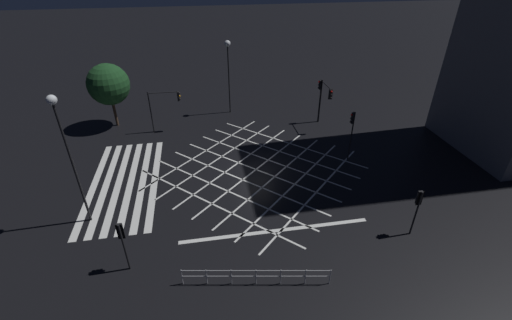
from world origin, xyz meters
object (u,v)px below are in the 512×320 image
at_px(traffic_light_median_north, 352,127).
at_px(traffic_light_sw_cross, 166,102).
at_px(traffic_light_nw_cross, 320,92).
at_px(street_lamp_east, 63,134).
at_px(street_lamp_west, 228,58).
at_px(traffic_light_nw_main, 326,96).
at_px(street_tree_near, 108,85).
at_px(traffic_light_se_main, 122,237).
at_px(traffic_light_ne_main, 418,204).

distance_m(traffic_light_median_north, traffic_light_sw_cross, 17.23).
bearing_deg(traffic_light_nw_cross, street_lamp_east, 31.58).
bearing_deg(street_lamp_west, traffic_light_nw_main, 58.27).
height_order(traffic_light_sw_cross, street_tree_near, street_tree_near).
height_order(street_lamp_east, street_tree_near, street_lamp_east).
bearing_deg(street_tree_near, traffic_light_se_main, 11.01).
bearing_deg(street_lamp_east, street_tree_near, -177.44).
bearing_deg(traffic_light_ne_main, traffic_light_median_north, 2.83).
distance_m(traffic_light_ne_main, traffic_light_nw_main, 15.53).
relative_size(traffic_light_sw_cross, traffic_light_nw_main, 0.92).
relative_size(street_lamp_west, street_tree_near, 1.22).
relative_size(traffic_light_sw_cross, street_lamp_west, 0.53).
height_order(traffic_light_se_main, traffic_light_ne_main, traffic_light_ne_main).
xyz_separation_m(traffic_light_nw_main, street_lamp_east, (10.73, -19.86, 3.10)).
height_order(traffic_light_median_north, traffic_light_ne_main, traffic_light_median_north).
relative_size(traffic_light_median_north, traffic_light_nw_cross, 0.99).
bearing_deg(street_lamp_east, street_lamp_west, 145.60).
relative_size(traffic_light_se_main, traffic_light_nw_main, 0.72).
xyz_separation_m(traffic_light_median_north, traffic_light_nw_main, (-6.55, 0.18, 0.14)).
bearing_deg(street_lamp_west, traffic_light_nw_cross, 64.93).
xyz_separation_m(traffic_light_median_north, street_lamp_west, (-11.99, -8.61, 2.77)).
bearing_deg(traffic_light_median_north, traffic_light_ne_main, 92.83).
bearing_deg(traffic_light_median_north, street_tree_near, -27.56).
relative_size(traffic_light_median_north, traffic_light_se_main, 1.37).
xyz_separation_m(traffic_light_ne_main, traffic_light_nw_main, (-15.49, -0.27, 0.97)).
height_order(traffic_light_nw_cross, street_lamp_east, street_lamp_east).
relative_size(traffic_light_nw_main, street_lamp_west, 0.58).
bearing_deg(street_lamp_west, street_tree_near, -83.34).
height_order(traffic_light_sw_cross, traffic_light_nw_main, traffic_light_nw_main).
xyz_separation_m(street_lamp_east, street_tree_near, (-14.80, -0.66, -2.09)).
height_order(traffic_light_nw_cross, street_tree_near, street_tree_near).
xyz_separation_m(traffic_light_median_north, street_lamp_east, (4.18, -19.68, 3.24)).
height_order(traffic_light_ne_main, street_lamp_east, street_lamp_east).
bearing_deg(traffic_light_nw_main, street_tree_near, -101.21).
bearing_deg(street_tree_near, street_lamp_west, 96.66).
height_order(traffic_light_ne_main, traffic_light_sw_cross, traffic_light_sw_cross).
xyz_separation_m(traffic_light_sw_cross, street_lamp_east, (12.64, -4.66, 3.36)).
relative_size(street_lamp_east, street_lamp_west, 1.13).
bearing_deg(traffic_light_sw_cross, traffic_light_median_north, -29.39).
bearing_deg(street_lamp_east, traffic_light_ne_main, 76.69).
bearing_deg(traffic_light_sw_cross, traffic_light_ne_main, -48.38).
distance_m(traffic_light_ne_main, traffic_light_sw_cross, 23.29).
height_order(traffic_light_se_main, street_lamp_east, street_lamp_east).
xyz_separation_m(traffic_light_median_north, street_tree_near, (-10.62, -20.34, 1.15)).
distance_m(street_lamp_east, street_lamp_west, 19.60).
relative_size(traffic_light_median_north, street_lamp_west, 0.58).
relative_size(traffic_light_median_north, street_lamp_east, 0.51).
bearing_deg(traffic_light_ne_main, traffic_light_nw_main, 0.98).
distance_m(traffic_light_nw_cross, street_lamp_east, 23.37).
bearing_deg(street_lamp_west, traffic_light_sw_cross, -61.15).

